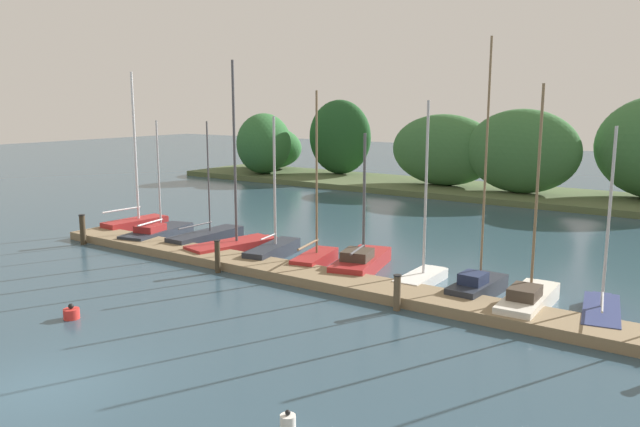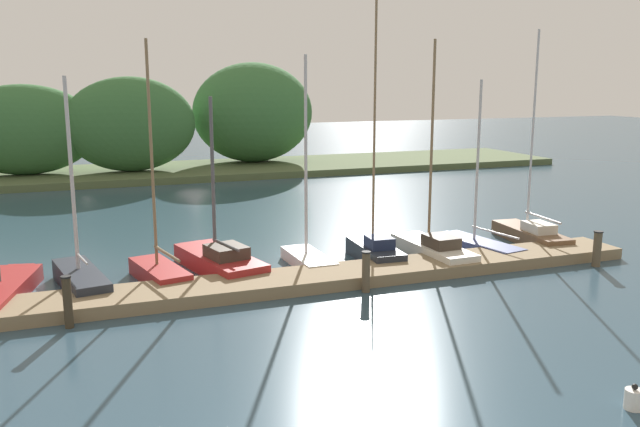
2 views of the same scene
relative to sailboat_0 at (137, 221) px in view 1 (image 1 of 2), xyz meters
The scene contains 19 objects.
ground 18.11m from the sailboat_0, 46.14° to the right, with size 160.00×160.00×0.00m, color #2D4756.
dock_pier 12.76m from the sailboat_0, 10.55° to the right, with size 26.93×1.80×0.35m.
far_shore 24.13m from the sailboat_0, 69.84° to the left, with size 56.04×8.67×6.91m.
sailboat_0 is the anchor object (origin of this frame).
sailboat_1 2.51m from the sailboat_0, 16.17° to the right, with size 2.15×4.50×5.60m.
sailboat_2 5.00m from the sailboat_0, ahead, with size 1.10×4.27×5.59m.
sailboat_3 7.24m from the sailboat_0, ahead, with size 2.21×4.37×8.18m.
sailboat_4 9.28m from the sailboat_0, ahead, with size 1.56×3.75×5.89m.
sailboat_5 11.44m from the sailboat_0, ahead, with size 1.54×3.20×6.90m.
sailboat_6 13.30m from the sailboat_0, ahead, with size 2.25×4.38×5.30m.
sailboat_7 16.07m from the sailboat_0, ahead, with size 1.02×2.90×6.53m.
sailboat_8 18.28m from the sailboat_0, ahead, with size 1.18×3.14×8.53m.
sailboat_9 20.14m from the sailboat_0, ahead, with size 1.23×4.00×7.03m.
sailboat_10 22.15m from the sailboat_0, ahead, with size 1.63×3.70×5.79m.
mooring_piling_0 3.55m from the sailboat_0, 81.65° to the right, with size 0.29×0.29×1.39m.
mooring_piling_1 9.62m from the sailboat_0, 21.19° to the right, with size 0.24×0.24×1.28m.
mooring_piling_2 17.05m from the sailboat_0, 11.70° to the right, with size 0.26×0.26×1.16m.
channel_buoy_0 21.58m from the sailboat_0, 31.47° to the right, with size 0.32×0.32×0.48m.
channel_buoy_1 13.28m from the sailboat_0, 47.48° to the right, with size 0.48×0.48×0.48m.
Camera 1 is at (12.99, -7.31, 6.53)m, focal length 35.24 mm.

